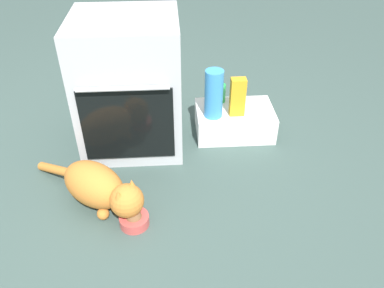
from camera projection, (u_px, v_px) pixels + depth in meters
The scene contains 8 objects.
ground at pixel (121, 195), 2.07m from camera, with size 8.00×8.00×0.00m, color #384C47.
oven at pixel (129, 85), 2.23m from camera, with size 0.58×0.58×0.78m.
pantry_cabinet at pixel (234, 121), 2.49m from camera, with size 0.49×0.32×0.17m, color white.
food_bowl at pixel (134, 219), 1.88m from camera, with size 0.15×0.15×0.08m.
cat at pixel (100, 187), 1.93m from camera, with size 0.63×0.54×0.24m.
juice_carton at pixel (238, 97), 2.32m from camera, with size 0.09×0.06×0.24m, color orange.
water_bottle at pixel (214, 94), 2.29m from camera, with size 0.11×0.11×0.30m, color #388CD1.
soda_can at pixel (220, 93), 2.48m from camera, with size 0.07×0.07×0.12m, color green.
Camera 1 is at (0.28, -1.52, 1.45)m, focal length 36.25 mm.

